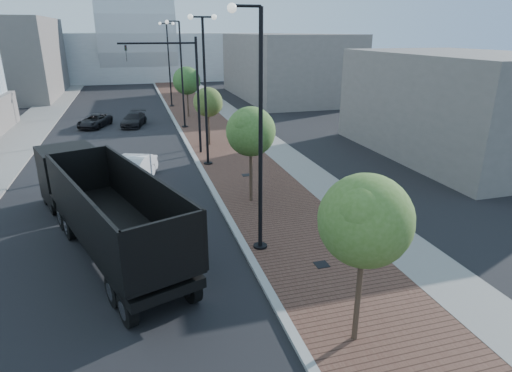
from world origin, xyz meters
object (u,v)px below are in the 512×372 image
object	(u,v)px
dump_truck	(89,198)
dark_car_mid	(95,121)
pedestrian	(356,192)
white_sedan	(132,170)

from	to	relation	value
dump_truck	dark_car_mid	size ratio (longest dim) A/B	3.23
dump_truck	pedestrian	xyz separation A→B (m)	(12.38, -1.26, -0.55)
white_sedan	pedestrian	world-z (taller)	pedestrian
dump_truck	dark_car_mid	bearing A→B (deg)	73.78
dump_truck	pedestrian	world-z (taller)	dump_truck
dump_truck	white_sedan	xyz separation A→B (m)	(1.81, 5.91, -0.70)
dark_car_mid	pedestrian	distance (m)	27.66
dump_truck	pedestrian	distance (m)	12.46
dark_car_mid	dump_truck	bearing A→B (deg)	-65.02
white_sedan	dark_car_mid	world-z (taller)	white_sedan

